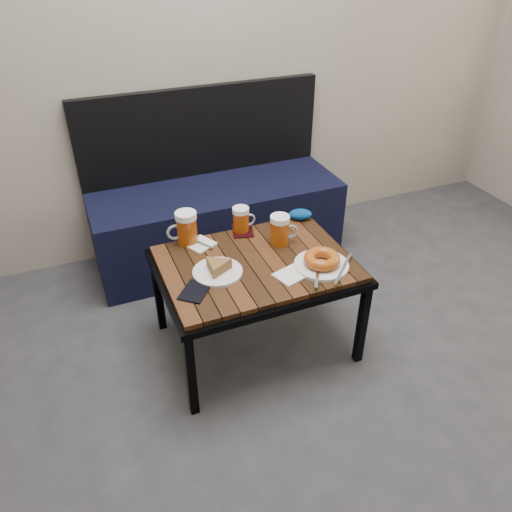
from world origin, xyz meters
name	(u,v)px	position (x,y,z in m)	size (l,w,h in m)	color
ground	(417,503)	(0.00, 0.00, 0.00)	(4.00, 4.00, 0.00)	#2D2D30
bench	(216,214)	(-0.13, 1.76, 0.27)	(1.40, 0.50, 0.95)	black
cafe_table	(256,270)	(-0.21, 0.95, 0.43)	(0.84, 0.62, 0.47)	black
beer_mug_left	(186,228)	(-0.45, 1.22, 0.55)	(0.14, 0.10, 0.15)	#9A410C
beer_mug_centre	(241,220)	(-0.18, 1.22, 0.53)	(0.11, 0.08, 0.12)	#9A410C
beer_mug_right	(280,230)	(-0.06, 1.05, 0.54)	(0.13, 0.10, 0.14)	#9A410C
plate_pie	(217,269)	(-0.39, 0.93, 0.50)	(0.21, 0.21, 0.06)	white
plate_bagel	(322,262)	(0.03, 0.81, 0.50)	(0.27, 0.27, 0.06)	white
napkin_left	(200,244)	(-0.40, 1.17, 0.48)	(0.15, 0.15, 0.01)	white
napkin_right	(291,275)	(-0.12, 0.80, 0.48)	(0.15, 0.14, 0.01)	white
passport_navy	(195,291)	(-0.52, 0.85, 0.48)	(0.10, 0.13, 0.01)	black
passport_burgundy	(243,230)	(-0.18, 1.21, 0.48)	(0.09, 0.13, 0.01)	black
knit_pouch	(300,214)	(0.13, 1.21, 0.50)	(0.11, 0.07, 0.05)	#05168E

